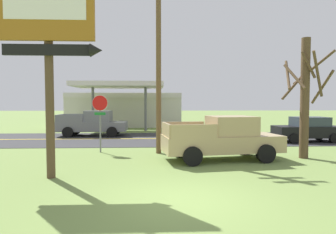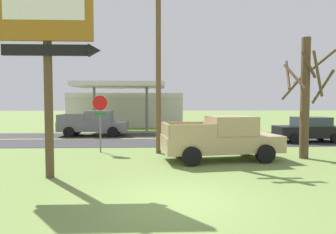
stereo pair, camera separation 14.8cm
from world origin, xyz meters
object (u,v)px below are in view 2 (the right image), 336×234
stop_sign (100,113)px  pickup_grey_on_road (95,124)px  car_black_near_lane (309,129)px  utility_pole (158,55)px  motel_sign (48,35)px  bare_tree (305,94)px  gas_station (127,108)px  pickup_tan_parked_on_lawn (222,139)px

stop_sign → pickup_grey_on_road: 7.80m
pickup_grey_on_road → car_black_near_lane: size_ratio=1.24×
utility_pole → pickup_grey_on_road: bearing=122.1°
utility_pole → motel_sign: bearing=-127.4°
bare_tree → gas_station: 21.80m
motel_sign → pickup_grey_on_road: motel_sign is taller
utility_pole → pickup_tan_parked_on_lawn: bearing=-32.8°
bare_tree → pickup_grey_on_road: bearing=141.0°
gas_station → pickup_tan_parked_on_lawn: gas_station is taller
stop_sign → pickup_grey_on_road: bearing=104.4°
stop_sign → car_black_near_lane: size_ratio=0.70×
gas_station → pickup_tan_parked_on_lawn: size_ratio=2.21×
pickup_tan_parked_on_lawn → motel_sign: bearing=-155.7°
bare_tree → car_black_near_lane: bearing=60.0°
stop_sign → pickup_tan_parked_on_lawn: stop_sign is taller
bare_tree → pickup_grey_on_road: bare_tree is taller
stop_sign → car_black_near_lane: stop_sign is taller
bare_tree → utility_pole: bearing=166.9°
pickup_tan_parked_on_lawn → pickup_grey_on_road: bearing=128.7°
utility_pole → pickup_grey_on_road: (-4.93, 7.86, -4.01)m
stop_sign → bare_tree: size_ratio=0.53×
utility_pole → car_black_near_lane: size_ratio=2.24×
motel_sign → car_black_near_lane: motel_sign is taller
utility_pole → pickup_tan_parked_on_lawn: size_ratio=1.73×
motel_sign → utility_pole: bearing=52.6°
motel_sign → pickup_tan_parked_on_lawn: size_ratio=1.26×
gas_station → car_black_near_lane: bearing=-46.1°
gas_station → pickup_grey_on_road: bearing=-98.5°
gas_station → motel_sign: bearing=-90.5°
pickup_tan_parked_on_lawn → pickup_grey_on_road: size_ratio=1.04×
utility_pole → car_black_near_lane: 11.35m
motel_sign → stop_sign: 5.88m
motel_sign → utility_pole: size_ratio=0.73×
utility_pole → gas_station: utility_pole is taller
car_black_near_lane → gas_station: bearing=133.9°
car_black_near_lane → motel_sign: bearing=-147.4°
utility_pole → car_black_near_lane: bearing=21.4°
bare_tree → gas_station: bare_tree is taller
bare_tree → stop_sign: bearing=168.7°
stop_sign → bare_tree: (9.71, -1.94, 0.92)m
stop_sign → pickup_tan_parked_on_lawn: bearing=-20.7°
stop_sign → gas_station: 17.33m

